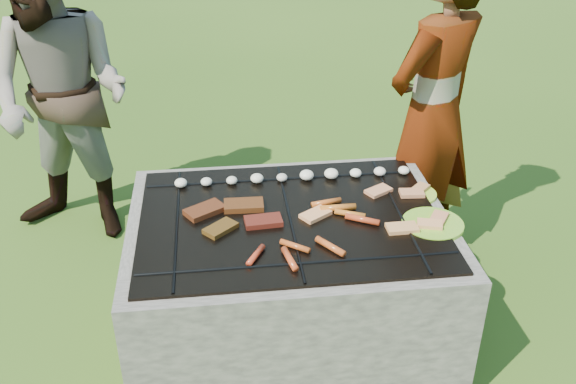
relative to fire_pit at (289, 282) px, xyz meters
name	(u,v)px	position (x,y,z in m)	size (l,w,h in m)	color
lawn	(289,332)	(0.00, 0.00, -0.28)	(60.00, 60.00, 0.00)	#264912
fire_pit	(289,282)	(0.00, 0.00, 0.00)	(1.30, 1.00, 0.62)	gray
mushrooms	(298,176)	(0.07, 0.31, 0.35)	(1.05, 0.06, 0.04)	white
pork_slabs	(233,214)	(-0.23, 0.03, 0.34)	(0.40, 0.29, 0.02)	maroon
sausages	(323,229)	(0.12, -0.12, 0.34)	(0.55, 0.47, 0.03)	#BE541F
bread_on_grate	(364,212)	(0.30, -0.01, 0.34)	(0.45, 0.39, 0.02)	#EFBD7A
plate_far	(415,193)	(0.56, 0.13, 0.33)	(0.21, 0.21, 0.03)	#E7F239
plate_near	(433,224)	(0.56, -0.12, 0.33)	(0.31, 0.31, 0.03)	#B5C930
cook	(433,114)	(0.76, 0.57, 0.51)	(0.57, 0.38, 1.58)	gray
bystander	(61,97)	(-1.04, 0.99, 0.51)	(0.77, 0.60, 1.59)	gray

